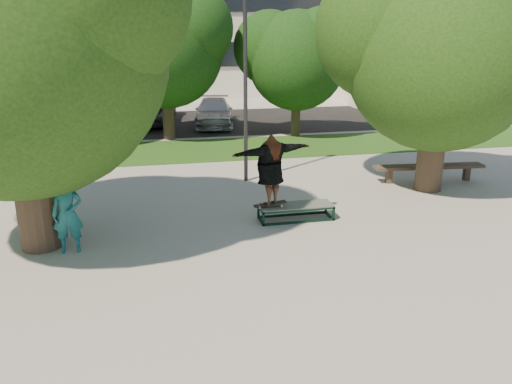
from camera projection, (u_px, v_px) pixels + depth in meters
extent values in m
plane|color=#9A978E|center=(245.00, 248.00, 10.56)|extent=(120.00, 120.00, 0.00)
cube|color=#284C15|center=(224.00, 149.00, 19.60)|extent=(30.00, 4.00, 0.02)
cube|color=black|center=(186.00, 122.00, 25.46)|extent=(40.00, 8.00, 0.01)
cylinder|color=#38281E|center=(33.00, 174.00, 10.16)|extent=(0.84, 0.84, 3.20)
sphere|color=#16390F|center=(15.00, 48.00, 9.41)|extent=(5.80, 5.80, 5.80)
cylinder|color=#38281E|center=(433.00, 139.00, 14.10)|extent=(0.76, 0.76, 3.00)
sphere|color=#16390F|center=(442.00, 55.00, 13.41)|extent=(5.20, 5.20, 5.20)
sphere|color=#16390F|center=(386.00, 30.00, 13.67)|extent=(3.90, 3.90, 3.90)
sphere|color=#16390F|center=(498.00, 19.00, 12.88)|extent=(3.64, 3.64, 3.64)
cylinder|color=#38281E|center=(24.00, 114.00, 19.08)|extent=(0.44, 0.44, 2.80)
sphere|color=black|center=(16.00, 58.00, 18.45)|extent=(4.40, 4.40, 4.40)
sphere|color=black|center=(39.00, 37.00, 18.01)|extent=(3.08, 3.08, 3.08)
cylinder|color=#38281E|center=(168.00, 104.00, 21.08)|extent=(0.50, 0.50, 3.00)
sphere|color=black|center=(165.00, 49.00, 20.41)|extent=(4.80, 4.80, 4.80)
sphere|color=black|center=(134.00, 34.00, 20.65)|extent=(3.60, 3.60, 3.60)
sphere|color=black|center=(192.00, 28.00, 19.92)|extent=(3.36, 3.36, 3.36)
cylinder|color=#38281E|center=(296.00, 106.00, 21.78)|extent=(0.40, 0.40, 2.60)
sphere|color=black|center=(297.00, 61.00, 21.19)|extent=(4.20, 4.20, 4.20)
sphere|color=black|center=(270.00, 48.00, 21.41)|extent=(3.15, 3.15, 3.15)
sphere|color=black|center=(322.00, 43.00, 20.77)|extent=(2.94, 2.94, 2.94)
cylinder|color=#2D2D30|center=(245.00, 82.00, 14.50)|extent=(0.12, 0.12, 6.00)
cube|color=black|center=(142.00, 55.00, 32.48)|extent=(27.60, 0.12, 1.60)
cube|color=white|center=(446.00, 39.00, 33.44)|extent=(15.00, 10.00, 8.00)
cube|color=#475147|center=(296.00, 205.00, 12.10)|extent=(1.80, 0.60, 0.03)
cylinder|color=white|center=(260.00, 207.00, 11.83)|extent=(0.06, 0.03, 0.06)
cylinder|color=white|center=(258.00, 205.00, 11.98)|extent=(0.06, 0.03, 0.06)
cylinder|color=white|center=(282.00, 206.00, 11.94)|extent=(0.06, 0.03, 0.06)
cylinder|color=white|center=(280.00, 204.00, 12.09)|extent=(0.06, 0.03, 0.06)
cube|color=black|center=(270.00, 204.00, 11.95)|extent=(0.78, 0.20, 0.10)
imported|color=#4D3521|center=(270.00, 169.00, 11.69)|extent=(2.15, 1.18, 1.69)
imported|color=#1B6568|center=(68.00, 214.00, 10.17)|extent=(0.62, 0.42, 1.66)
cube|color=#48382B|center=(389.00, 176.00, 15.10)|extent=(0.18, 0.18, 0.45)
cube|color=#48382B|center=(467.00, 173.00, 15.39)|extent=(0.18, 0.18, 0.45)
cube|color=#48382B|center=(429.00, 167.00, 15.17)|extent=(3.43, 0.76, 0.09)
imported|color=#ADADB2|center=(94.00, 112.00, 24.62)|extent=(1.82, 3.91, 1.30)
imported|color=black|center=(119.00, 111.00, 24.41)|extent=(2.19, 4.64, 1.47)
imported|color=slate|center=(145.00, 106.00, 25.28)|extent=(3.54, 6.26, 1.65)
imported|color=#B5B5BA|center=(214.00, 112.00, 24.50)|extent=(2.38, 4.64, 1.29)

